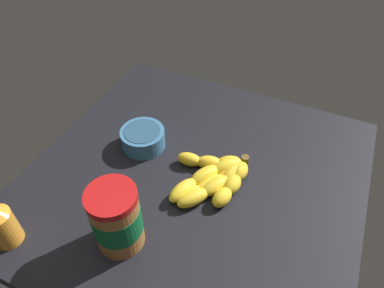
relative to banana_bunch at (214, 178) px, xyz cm
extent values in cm
cube|color=black|center=(5.06, 0.09, -3.89)|extent=(79.61, 78.85, 4.22)
ellipsoid|color=yellow|center=(-1.53, -6.39, -0.06)|extent=(7.18, 6.18, 3.44)
ellipsoid|color=yellow|center=(3.03, -4.29, -0.06)|extent=(7.08, 5.28, 3.44)
ellipsoid|color=yellow|center=(7.93, -3.18, -0.06)|extent=(6.67, 4.16, 3.44)
ellipsoid|color=yellow|center=(-1.74, -4.86, 0.12)|extent=(8.41, 8.72, 3.79)
ellipsoid|color=yellow|center=(2.19, 0.48, 0.12)|extent=(7.50, 9.10, 3.79)
ellipsoid|color=yellow|center=(4.96, 6.50, 0.12)|extent=(6.28, 9.11, 3.79)
ellipsoid|color=yellow|center=(-2.94, -4.17, -0.27)|extent=(6.23, 8.61, 3.02)
ellipsoid|color=yellow|center=(0.22, 1.49, -0.27)|extent=(6.91, 8.45, 3.02)
ellipsoid|color=yellow|center=(4.03, 6.72, -0.27)|extent=(7.49, 8.17, 3.02)
ellipsoid|color=yellow|center=(-3.62, -3.93, 0.04)|extent=(5.81, 8.73, 3.63)
ellipsoid|color=yellow|center=(-1.26, 2.01, 0.04)|extent=(6.83, 8.80, 3.63)
ellipsoid|color=yellow|center=(2.07, 7.47, 0.04)|extent=(7.67, 8.62, 3.63)
ellipsoid|color=yellow|center=(-5.01, -4.62, 0.08)|extent=(3.74, 5.83, 3.71)
ellipsoid|color=yellow|center=(-4.75, 0.01, 0.08)|extent=(4.38, 6.21, 3.71)
ellipsoid|color=yellow|center=(-3.90, 4.57, 0.08)|extent=(5.02, 6.54, 3.71)
cylinder|color=brown|center=(-4.99, -8.44, 0.02)|extent=(2.00, 2.00, 3.00)
cylinder|color=#9E602D|center=(11.83, 22.34, 5.26)|extent=(9.77, 9.77, 14.08)
cylinder|color=#0F592D|center=(11.83, 22.34, 5.97)|extent=(9.97, 9.97, 6.34)
cylinder|color=#B71414|center=(11.83, 22.34, 13.07)|extent=(9.93, 9.93, 1.52)
cylinder|color=orange|center=(33.49, 32.11, 2.52)|extent=(5.87, 5.87, 8.60)
cylinder|color=teal|center=(22.05, -4.31, 0.74)|extent=(11.63, 11.63, 5.03)
cylinder|color=navy|center=(22.05, -4.31, 1.14)|extent=(9.54, 9.54, 4.52)
camera|label=1|loc=(-17.83, 51.28, 64.70)|focal=32.75mm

